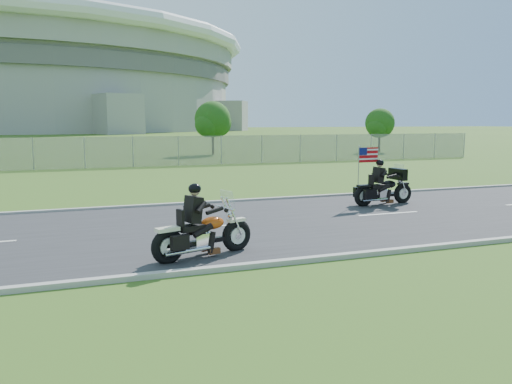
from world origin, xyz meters
name	(u,v)px	position (x,y,z in m)	size (l,w,h in m)	color
ground	(273,223)	(0.00, 0.00, 0.00)	(420.00, 420.00, 0.00)	#38581B
road	(273,223)	(0.00, 0.00, 0.02)	(120.00, 8.00, 0.04)	#28282B
curb_north	(233,201)	(0.00, 4.05, 0.05)	(120.00, 0.18, 0.12)	#9E9B93
curb_south	(340,257)	(0.00, -4.05, 0.05)	(120.00, 0.18, 0.12)	#9E9B93
fence	(85,153)	(-5.00, 20.00, 1.00)	(60.00, 0.03, 2.00)	gray
stadium	(29,82)	(-20.00, 170.00, 15.58)	(140.40, 140.40, 29.20)	#A3A099
tree_fence_near	(213,121)	(6.04, 30.04, 2.97)	(3.52, 3.28, 4.75)	#382316
tree_fence_far	(380,125)	(22.04, 28.03, 2.64)	(3.08, 2.87, 4.20)	#382316
motorcycle_lead	(202,234)	(-2.85, -2.99, 0.54)	(2.46, 1.10, 1.69)	black
motorcycle_follow	(383,190)	(4.89, 1.64, 0.57)	(2.48, 0.83, 2.07)	black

